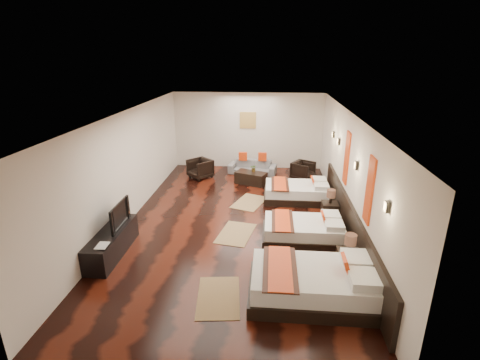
# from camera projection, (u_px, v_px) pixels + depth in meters

# --- Properties ---
(floor) EXTENTS (5.50, 9.50, 0.01)m
(floor) POSITION_uv_depth(u_px,v_px,m) (235.00, 221.00, 9.27)
(floor) COLOR black
(floor) RESTS_ON ground
(ceiling) EXTENTS (5.50, 9.50, 0.01)m
(ceiling) POSITION_uv_depth(u_px,v_px,m) (235.00, 113.00, 8.33)
(ceiling) COLOR white
(ceiling) RESTS_ON floor
(back_wall) EXTENTS (5.50, 0.01, 2.80)m
(back_wall) POSITION_uv_depth(u_px,v_px,m) (248.00, 131.00, 13.26)
(back_wall) COLOR silver
(back_wall) RESTS_ON floor
(left_wall) EXTENTS (0.01, 9.50, 2.80)m
(left_wall) POSITION_uv_depth(u_px,v_px,m) (127.00, 167.00, 9.02)
(left_wall) COLOR silver
(left_wall) RESTS_ON floor
(right_wall) EXTENTS (0.01, 9.50, 2.80)m
(right_wall) POSITION_uv_depth(u_px,v_px,m) (349.00, 173.00, 8.58)
(right_wall) COLOR silver
(right_wall) RESTS_ON floor
(headboard_panel) EXTENTS (0.08, 6.60, 0.90)m
(headboard_panel) POSITION_uv_depth(u_px,v_px,m) (350.00, 224.00, 8.15)
(headboard_panel) COLOR black
(headboard_panel) RESTS_ON floor
(bed_near) EXTENTS (2.26, 1.42, 0.86)m
(bed_near) POSITION_uv_depth(u_px,v_px,m) (315.00, 283.00, 6.30)
(bed_near) COLOR black
(bed_near) RESTS_ON floor
(bed_mid) EXTENTS (1.88, 1.18, 0.72)m
(bed_mid) POSITION_uv_depth(u_px,v_px,m) (304.00, 230.00, 8.29)
(bed_mid) COLOR black
(bed_mid) RESTS_ON floor
(bed_far) EXTENTS (1.93, 1.21, 0.74)m
(bed_far) POSITION_uv_depth(u_px,v_px,m) (298.00, 192.00, 10.57)
(bed_far) COLOR black
(bed_far) RESTS_ON floor
(nightstand_a) EXTENTS (0.43, 0.43, 0.85)m
(nightstand_a) POSITION_uv_depth(u_px,v_px,m) (348.00, 259.00, 7.02)
(nightstand_a) COLOR black
(nightstand_a) RESTS_ON floor
(nightstand_b) EXTENTS (0.42, 0.42, 0.83)m
(nightstand_b) POSITION_uv_depth(u_px,v_px,m) (330.00, 209.00, 9.31)
(nightstand_b) COLOR black
(nightstand_b) RESTS_ON floor
(jute_mat_near) EXTENTS (0.87, 1.27, 0.01)m
(jute_mat_near) POSITION_uv_depth(u_px,v_px,m) (219.00, 297.00, 6.39)
(jute_mat_near) COLOR olive
(jute_mat_near) RESTS_ON floor
(jute_mat_mid) EXTENTS (0.97, 1.32, 0.01)m
(jute_mat_mid) POSITION_uv_depth(u_px,v_px,m) (236.00, 233.00, 8.65)
(jute_mat_mid) COLOR olive
(jute_mat_mid) RESTS_ON floor
(jute_mat_far) EXTENTS (1.11, 1.38, 0.01)m
(jute_mat_far) POSITION_uv_depth(u_px,v_px,m) (250.00, 202.00, 10.45)
(jute_mat_far) COLOR olive
(jute_mat_far) RESTS_ON floor
(tv_console) EXTENTS (0.50, 1.80, 0.55)m
(tv_console) POSITION_uv_depth(u_px,v_px,m) (112.00, 243.00, 7.69)
(tv_console) COLOR black
(tv_console) RESTS_ON floor
(tv) EXTENTS (0.14, 0.96, 0.55)m
(tv) POSITION_uv_depth(u_px,v_px,m) (116.00, 215.00, 7.73)
(tv) COLOR black
(tv) RESTS_ON tv_console
(book) EXTENTS (0.23, 0.31, 0.03)m
(book) POSITION_uv_depth(u_px,v_px,m) (97.00, 246.00, 7.00)
(book) COLOR black
(book) RESTS_ON tv_console
(figurine) EXTENTS (0.37, 0.37, 0.35)m
(figurine) POSITION_uv_depth(u_px,v_px,m) (123.00, 210.00, 8.20)
(figurine) COLOR brown
(figurine) RESTS_ON tv_console
(sofa) EXTENTS (1.77, 0.92, 0.49)m
(sofa) POSITION_uv_depth(u_px,v_px,m) (253.00, 167.00, 12.87)
(sofa) COLOR slate
(sofa) RESTS_ON floor
(armchair_left) EXTENTS (1.02, 1.02, 0.66)m
(armchair_left) POSITION_uv_depth(u_px,v_px,m) (200.00, 169.00, 12.43)
(armchair_left) COLOR black
(armchair_left) RESTS_ON floor
(armchair_right) EXTENTS (0.93, 0.93, 0.63)m
(armchair_right) POSITION_uv_depth(u_px,v_px,m) (303.00, 171.00, 12.28)
(armchair_right) COLOR black
(armchair_right) RESTS_ON floor
(coffee_table) EXTENTS (1.11, 0.84, 0.40)m
(coffee_table) POSITION_uv_depth(u_px,v_px,m) (251.00, 178.00, 11.90)
(coffee_table) COLOR black
(coffee_table) RESTS_ON floor
(table_plant) EXTENTS (0.26, 0.24, 0.24)m
(table_plant) POSITION_uv_depth(u_px,v_px,m) (254.00, 168.00, 11.85)
(table_plant) COLOR #2A5B1E
(table_plant) RESTS_ON coffee_table
(orange_panel_a) EXTENTS (0.04, 0.40, 1.30)m
(orange_panel_a) POSITION_uv_depth(u_px,v_px,m) (370.00, 190.00, 6.70)
(orange_panel_a) COLOR #D86014
(orange_panel_a) RESTS_ON right_wall
(orange_panel_b) EXTENTS (0.04, 0.40, 1.30)m
(orange_panel_b) POSITION_uv_depth(u_px,v_px,m) (347.00, 158.00, 8.76)
(orange_panel_b) COLOR #D86014
(orange_panel_b) RESTS_ON right_wall
(sconce_near) EXTENTS (0.07, 0.12, 0.18)m
(sconce_near) POSITION_uv_depth(u_px,v_px,m) (387.00, 207.00, 5.61)
(sconce_near) COLOR black
(sconce_near) RESTS_ON right_wall
(sconce_mid) EXTENTS (0.07, 0.12, 0.18)m
(sconce_mid) POSITION_uv_depth(u_px,v_px,m) (356.00, 165.00, 7.68)
(sconce_mid) COLOR black
(sconce_mid) RESTS_ON right_wall
(sconce_far) EXTENTS (0.07, 0.12, 0.18)m
(sconce_far) POSITION_uv_depth(u_px,v_px,m) (339.00, 142.00, 9.74)
(sconce_far) COLOR black
(sconce_far) RESTS_ON right_wall
(sconce_lounge) EXTENTS (0.07, 0.12, 0.18)m
(sconce_lounge) POSITION_uv_depth(u_px,v_px,m) (333.00, 134.00, 10.59)
(sconce_lounge) COLOR black
(sconce_lounge) RESTS_ON right_wall
(gold_artwork) EXTENTS (0.60, 0.04, 0.60)m
(gold_artwork) POSITION_uv_depth(u_px,v_px,m) (248.00, 120.00, 13.10)
(gold_artwork) COLOR #AD873F
(gold_artwork) RESTS_ON back_wall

